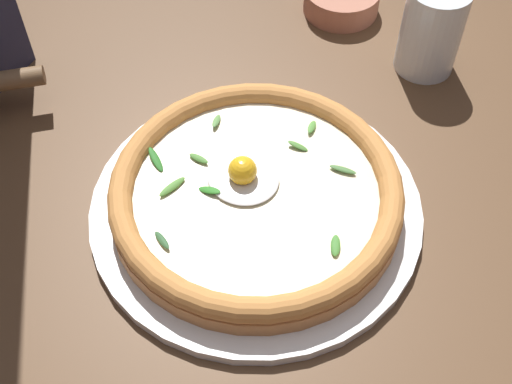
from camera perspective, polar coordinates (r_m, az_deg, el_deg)
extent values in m
cube|color=brown|center=(0.71, 0.05, -0.49)|extent=(2.40, 2.40, 0.03)
cylinder|color=white|center=(0.67, 0.00, -1.36)|extent=(0.33, 0.33, 0.01)
cylinder|color=#CA8449|center=(0.66, 0.00, -0.56)|extent=(0.29, 0.29, 0.02)
torus|color=#D08642|center=(0.65, 0.00, 0.27)|extent=(0.29, 0.29, 0.02)
cylinder|color=beige|center=(0.65, 0.00, 0.05)|extent=(0.24, 0.24, 0.00)
ellipsoid|color=white|center=(0.65, -1.05, 1.23)|extent=(0.07, 0.07, 0.01)
sphere|color=yellow|center=(0.65, -1.24, 1.90)|extent=(0.03, 0.03, 0.03)
ellipsoid|color=#549038|center=(0.65, -7.17, 0.45)|extent=(0.01, 0.03, 0.01)
ellipsoid|color=#54913C|center=(0.68, 3.60, 3.95)|extent=(0.02, 0.01, 0.01)
ellipsoid|color=#599C41|center=(0.70, 4.79, 5.56)|extent=(0.01, 0.02, 0.01)
ellipsoid|color=#2F8126|center=(0.65, -3.99, 0.16)|extent=(0.03, 0.02, 0.01)
ellipsoid|color=#4C7D3E|center=(0.67, 7.42, 1.91)|extent=(0.03, 0.02, 0.00)
ellipsoid|color=#60974C|center=(0.71, -3.40, 6.07)|extent=(0.02, 0.02, 0.01)
ellipsoid|color=#438731|center=(0.61, 6.80, -4.56)|extent=(0.02, 0.02, 0.00)
ellipsoid|color=#315E34|center=(0.62, -8.03, -4.08)|extent=(0.03, 0.01, 0.01)
ellipsoid|color=#2A7125|center=(0.68, -8.56, 2.78)|extent=(0.03, 0.02, 0.01)
ellipsoid|color=#508E39|center=(0.67, -4.92, 2.87)|extent=(0.02, 0.01, 0.00)
cylinder|color=#B77056|center=(0.91, 7.30, 15.97)|extent=(0.10, 0.10, 0.03)
cylinder|color=silver|center=(0.82, 14.75, 13.28)|extent=(0.07, 0.07, 0.11)
cylinder|color=#AB322D|center=(0.84, 14.24, 11.34)|extent=(0.07, 0.07, 0.03)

